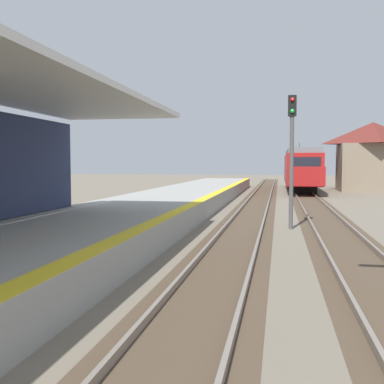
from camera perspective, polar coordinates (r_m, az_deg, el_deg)
station_platform at (r=14.18m, az=-13.54°, el=-5.20°), size 5.00×80.00×0.91m
track_pair_nearest_platform at (r=17.03m, az=5.93°, el=-5.04°), size 2.34×120.00×0.16m
track_pair_middle at (r=17.10m, az=17.41°, el=-5.15°), size 2.34×120.00×0.16m
approaching_train at (r=46.39m, az=13.14°, el=2.92°), size 2.93×19.60×4.76m
rail_signal_post at (r=18.58m, az=12.09°, el=5.34°), size 0.32×0.34×5.20m
distant_trackside_house at (r=46.51m, az=21.20°, el=4.20°), size 6.60×5.28×6.40m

